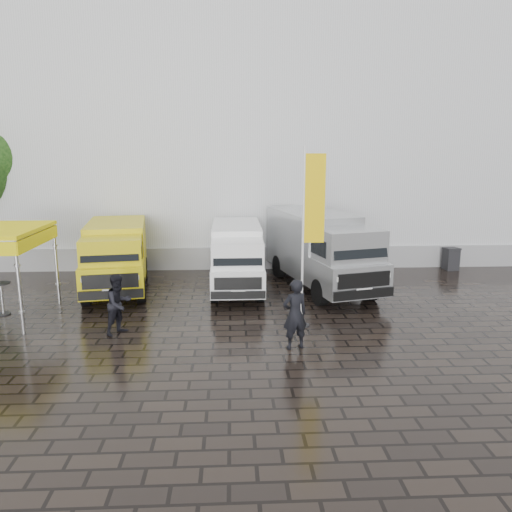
{
  "coord_description": "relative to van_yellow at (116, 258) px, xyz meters",
  "views": [
    {
      "loc": [
        -2.25,
        -14.2,
        5.3
      ],
      "look_at": [
        -1.46,
        2.2,
        1.82
      ],
      "focal_mm": 35.0,
      "sensor_mm": 36.0,
      "label": 1
    }
  ],
  "objects": [
    {
      "name": "ground",
      "position": [
        6.69,
        -4.63,
        -1.28
      ],
      "size": [
        120.0,
        120.0,
        0.0
      ],
      "primitive_type": "plane",
      "color": "black",
      "rests_on": "ground"
    },
    {
      "name": "exhibition_hall",
      "position": [
        8.69,
        11.37,
        4.72
      ],
      "size": [
        44.0,
        16.0,
        12.0
      ],
      "primitive_type": "cube",
      "color": "silver",
      "rests_on": "ground"
    },
    {
      "name": "hall_plinth",
      "position": [
        8.69,
        3.32,
        -0.78
      ],
      "size": [
        44.0,
        0.15,
        1.0
      ],
      "primitive_type": "cube",
      "color": "gray",
      "rests_on": "ground"
    },
    {
      "name": "van_yellow",
      "position": [
        0.0,
        0.0,
        0.0
      ],
      "size": [
        2.93,
        5.8,
        2.56
      ],
      "primitive_type": null,
      "rotation": [
        0.0,
        0.0,
        0.15
      ],
      "color": "#D6C40B",
      "rests_on": "ground"
    },
    {
      "name": "van_white",
      "position": [
        4.6,
        0.07,
        -0.06
      ],
      "size": [
        1.9,
        5.63,
        2.44
      ],
      "primitive_type": null,
      "rotation": [
        0.0,
        0.0,
        0.0
      ],
      "color": "white",
      "rests_on": "ground"
    },
    {
      "name": "van_silver",
      "position": [
        7.89,
        0.07,
        0.17
      ],
      "size": [
        3.86,
        7.05,
        2.9
      ],
      "primitive_type": null,
      "rotation": [
        0.0,
        0.0,
        0.26
      ],
      "color": "#ACAFB1",
      "rests_on": "ground"
    },
    {
      "name": "flagpole",
      "position": [
        6.72,
        -4.31,
        1.79
      ],
      "size": [
        0.88,
        0.5,
        5.44
      ],
      "color": "black",
      "rests_on": "ground"
    },
    {
      "name": "cocktail_table",
      "position": [
        -3.13,
        -2.76,
        -0.74
      ],
      "size": [
        0.6,
        0.6,
        1.08
      ],
      "primitive_type": "cylinder",
      "color": "black",
      "rests_on": "ground"
    },
    {
      "name": "wheelie_bin",
      "position": [
        14.3,
        2.72,
        -0.77
      ],
      "size": [
        0.67,
        0.67,
        1.01
      ],
      "primitive_type": "cube",
      "rotation": [
        0.0,
        0.0,
        0.11
      ],
      "color": "black",
      "rests_on": "ground"
    },
    {
      "name": "person_front",
      "position": [
        6.11,
        -6.07,
        -0.31
      ],
      "size": [
        0.82,
        0.66,
        1.95
      ],
      "primitive_type": "imported",
      "rotation": [
        0.0,
        0.0,
        3.45
      ],
      "color": "black",
      "rests_on": "ground"
    },
    {
      "name": "person_tent",
      "position": [
        1.1,
        -4.69,
        -0.38
      ],
      "size": [
        1.07,
        1.11,
        1.81
      ],
      "primitive_type": "imported",
      "rotation": [
        0.0,
        0.0,
        0.93
      ],
      "color": "black",
      "rests_on": "ground"
    }
  ]
}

